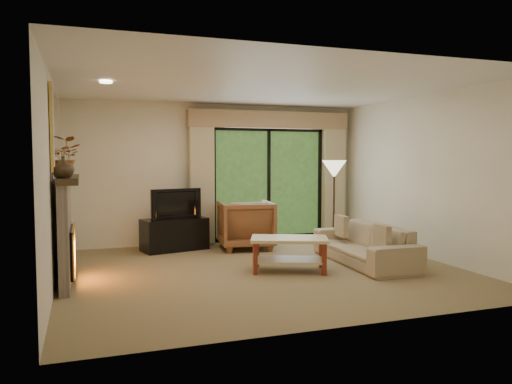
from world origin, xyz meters
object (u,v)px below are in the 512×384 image
object	(u,v)px
media_console	(175,234)
coffee_table	(289,254)
sofa	(364,244)
armchair	(246,224)

from	to	relation	value
media_console	coffee_table	size ratio (longest dim) A/B	1.03
sofa	coffee_table	distance (m)	1.28
armchair	coffee_table	distance (m)	1.89
armchair	coffee_table	bearing A→B (deg)	98.24
armchair	coffee_table	world-z (taller)	armchair
armchair	media_console	bearing A→B (deg)	-4.76
media_console	armchair	size ratio (longest dim) A/B	1.18
armchair	sofa	size ratio (longest dim) A/B	0.46
armchair	sofa	xyz separation A→B (m)	(1.32, -1.77, -0.13)
sofa	coffee_table	bearing A→B (deg)	-82.45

